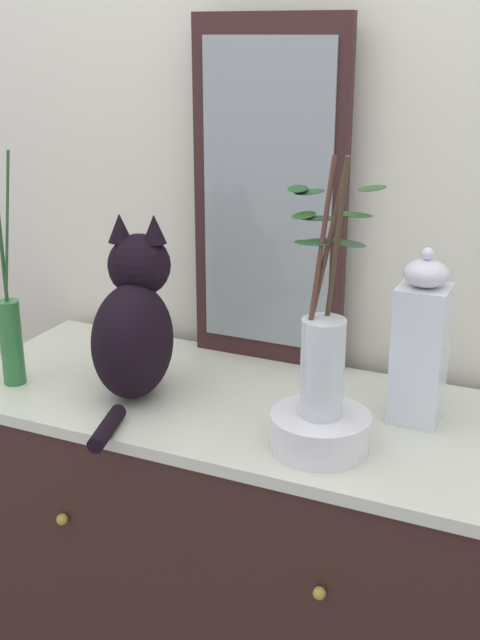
# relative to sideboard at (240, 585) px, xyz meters

# --- Properties ---
(wall_back) EXTENTS (4.40, 0.08, 2.60)m
(wall_back) POSITION_rel_sideboard_xyz_m (0.00, 0.34, 0.83)
(wall_back) COLOR silver
(wall_back) RESTS_ON ground_plane
(sideboard) EXTENTS (1.26, 0.55, 0.95)m
(sideboard) POSITION_rel_sideboard_xyz_m (0.00, 0.00, 0.00)
(sideboard) COLOR #331E19
(sideboard) RESTS_ON ground_plane
(mirror_leaning) EXTENTS (0.36, 0.03, 0.78)m
(mirror_leaning) POSITION_rel_sideboard_xyz_m (-0.04, 0.24, 0.86)
(mirror_leaning) COLOR #351D1D
(mirror_leaning) RESTS_ON sideboard
(cat_sitting) EXTENTS (0.22, 0.40, 0.38)m
(cat_sitting) POSITION_rel_sideboard_xyz_m (-0.22, -0.05, 0.63)
(cat_sitting) COLOR black
(cat_sitting) RESTS_ON sideboard
(vase_slim_green) EXTENTS (0.07, 0.05, 0.61)m
(vase_slim_green) POSITION_rel_sideboard_xyz_m (-0.49, -0.13, 0.63)
(vase_slim_green) COLOR #2F7137
(vase_slim_green) RESTS_ON sideboard
(bowl_porcelain) EXTENTS (0.19, 0.19, 0.07)m
(bowl_porcelain) POSITION_rel_sideboard_xyz_m (0.22, -0.13, 0.51)
(bowl_porcelain) COLOR white
(bowl_porcelain) RESTS_ON sideboard
(vase_glass_clear) EXTENTS (0.18, 0.14, 0.48)m
(vase_glass_clear) POSITION_rel_sideboard_xyz_m (0.22, -0.12, 0.67)
(vase_glass_clear) COLOR silver
(vase_glass_clear) RESTS_ON bowl_porcelain
(jar_lidded_porcelain) EXTENTS (0.10, 0.10, 0.36)m
(jar_lidded_porcelain) POSITION_rel_sideboard_xyz_m (0.36, 0.07, 0.64)
(jar_lidded_porcelain) COLOR white
(jar_lidded_porcelain) RESTS_ON sideboard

